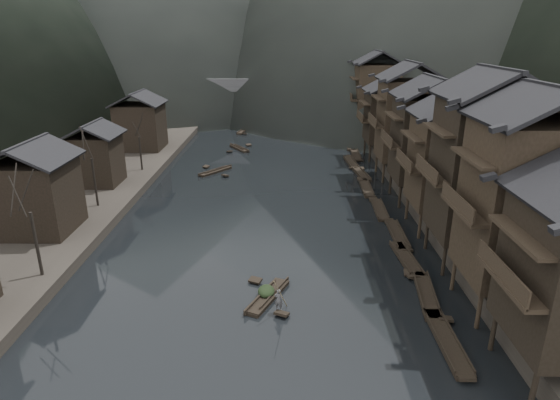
{
  "coord_description": "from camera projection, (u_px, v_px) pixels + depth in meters",
  "views": [
    {
      "loc": [
        1.72,
        -29.26,
        18.13
      ],
      "look_at": [
        1.26,
        14.01,
        2.5
      ],
      "focal_mm": 30.0,
      "sensor_mm": 36.0,
      "label": 1
    }
  ],
  "objects": [
    {
      "name": "water",
      "position": [
        260.0,
        298.0,
        33.69
      ],
      "size": [
        300.0,
        300.0,
        0.0
      ],
      "primitive_type": "plane",
      "color": "black",
      "rests_on": "ground"
    },
    {
      "name": "hero_sampan",
      "position": [
        268.0,
        296.0,
        33.62
      ],
      "size": [
        3.18,
        5.44,
        0.44
      ],
      "color": "black",
      "rests_on": "water"
    },
    {
      "name": "left_houses",
      "position": [
        81.0,
        153.0,
        50.89
      ],
      "size": [
        8.1,
        53.2,
        8.73
      ],
      "color": "black",
      "rests_on": "left_bank"
    },
    {
      "name": "cargo_heap",
      "position": [
        266.0,
        287.0,
        33.64
      ],
      "size": [
        1.22,
        1.6,
        0.73
      ],
      "primitive_type": "ellipsoid",
      "color": "black",
      "rests_on": "hero_sampan"
    },
    {
      "name": "left_bank",
      "position": [
        45.0,
        153.0,
        71.46
      ],
      "size": [
        40.0,
        200.0,
        1.2
      ],
      "primitive_type": "cube",
      "color": "#2D2823",
      "rests_on": "ground"
    },
    {
      "name": "stilt_houses",
      "position": [
        435.0,
        125.0,
        48.51
      ],
      "size": [
        9.0,
        67.6,
        15.92
      ],
      "color": "black",
      "rests_on": "ground"
    },
    {
      "name": "stone_bridge",
      "position": [
        277.0,
        96.0,
        99.67
      ],
      "size": [
        40.0,
        6.0,
        9.0
      ],
      "color": "#4C4C4F",
      "rests_on": "ground"
    },
    {
      "name": "midriver_boats",
      "position": [
        239.0,
        138.0,
        83.6
      ],
      "size": [
        6.08,
        49.15,
        0.45
      ],
      "color": "black",
      "rests_on": "water"
    },
    {
      "name": "moored_sampans",
      "position": [
        375.0,
        199.0,
        53.02
      ],
      "size": [
        2.78,
        58.9,
        0.47
      ],
      "color": "black",
      "rests_on": "water"
    },
    {
      "name": "right_bank",
      "position": [
        505.0,
        152.0,
        70.65
      ],
      "size": [
        40.0,
        200.0,
        1.8
      ],
      "primitive_type": "cube",
      "color": "#2D2823",
      "rests_on": "ground"
    },
    {
      "name": "bare_trees",
      "position": [
        64.0,
        179.0,
        39.55
      ],
      "size": [
        3.63,
        43.01,
        7.26
      ],
      "color": "black",
      "rests_on": "left_bank"
    },
    {
      "name": "bamboo_pole",
      "position": [
        282.0,
        263.0,
        30.74
      ],
      "size": [
        1.05,
        2.14,
        3.46
      ],
      "primitive_type": "cylinder",
      "rotation": [
        0.59,
        0.0,
        -0.44
      ],
      "color": "#8C7A51",
      "rests_on": "boatman"
    },
    {
      "name": "boatman",
      "position": [
        279.0,
        297.0,
        31.6
      ],
      "size": [
        0.65,
        0.5,
        1.61
      ],
      "primitive_type": "imported",
      "rotation": [
        0.0,
        0.0,
        2.93
      ],
      "color": "#565659",
      "rests_on": "hero_sampan"
    }
  ]
}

